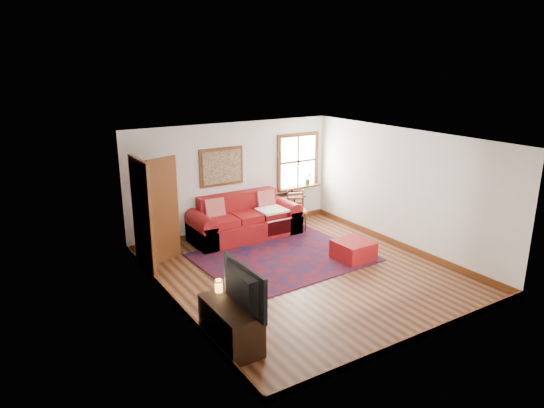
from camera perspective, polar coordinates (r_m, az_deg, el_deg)
ground at (r=9.13m, az=3.69°, el=-8.01°), size 5.50×5.50×0.00m
room_envelope at (r=8.59m, az=3.83°, el=2.10°), size 5.04×5.54×2.52m
window at (r=11.81m, az=3.22°, el=4.37°), size 1.18×0.20×1.38m
doorway at (r=9.32m, az=-13.86°, el=-0.92°), size 0.89×1.08×2.14m
framed_artwork at (r=10.73m, az=-5.95°, el=4.38°), size 1.05×0.07×0.85m
persian_rug at (r=9.74m, az=1.29°, el=-6.29°), size 3.31×2.70×0.02m
red_leather_sofa at (r=10.82m, az=-3.30°, el=-2.24°), size 2.44×1.01×0.95m
red_ottoman at (r=9.72m, az=9.55°, el=-5.41°), size 0.69×0.69×0.39m
side_table at (r=11.65m, az=2.20°, el=0.50°), size 0.59×0.44×0.70m
ladder_back_chair at (r=11.27m, az=2.86°, el=-0.54°), size 0.54×0.53×0.90m
media_cabinet at (r=6.87m, az=-4.89°, el=-13.97°), size 0.49×1.09×0.60m
television at (r=6.45m, az=-4.16°, el=-9.88°), size 0.14×1.09×0.63m
candle_hurricane at (r=7.07m, az=-6.28°, el=-9.58°), size 0.12×0.12×0.18m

